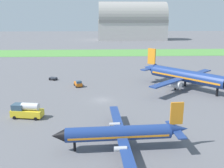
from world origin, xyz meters
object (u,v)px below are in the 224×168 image
Objects in this scene: airplane_midfield_jet at (184,76)px; fuel_truck_midfield at (27,111)px; airplane_foreground_turboprop at (121,133)px; baggage_cart_near_gate at (53,78)px; pushback_tug_by_runway at (78,84)px.

airplane_midfield_jet is 3.65× the size of fuel_truck_midfield.
airplane_foreground_turboprop is (-20.98, -33.36, -1.06)m from airplane_midfield_jet.
fuel_truck_midfield is (-39.74, -19.96, -2.27)m from airplane_midfield_jet.
baggage_cart_near_gate is 31.72m from fuel_truck_midfield.
fuel_truck_midfield is at bearing -38.82° from pushback_tug_by_runway.
airplane_foreground_turboprop reaches higher than fuel_truck_midfield.
airplane_midfield_jet is at bearing -125.02° from airplane_foreground_turboprop.
airplane_midfield_jet is 44.53m from fuel_truck_midfield.
airplane_midfield_jet is 39.42m from airplane_foreground_turboprop.
airplane_midfield_jet is at bearing 65.21° from pushback_tug_by_runway.
airplane_midfield_jet reaches higher than baggage_cart_near_gate.
airplane_foreground_turboprop is 23.09m from fuel_truck_midfield.
airplane_midfield_jet reaches higher than airplane_foreground_turboprop.
airplane_midfield_jet is at bearing -144.02° from fuel_truck_midfield.
airplane_midfield_jet is 0.97× the size of airplane_foreground_turboprop.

